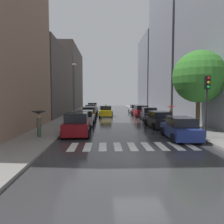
# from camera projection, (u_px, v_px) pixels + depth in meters

# --- Properties ---
(ground_plane) EXTENTS (28.00, 72.00, 0.04)m
(ground_plane) POSITION_uv_depth(u_px,v_px,m) (115.00, 115.00, 33.98)
(ground_plane) COLOR #303032
(sidewalk_left) EXTENTS (3.00, 72.00, 0.15)m
(sidewalk_left) POSITION_uv_depth(u_px,v_px,m) (74.00, 115.00, 33.72)
(sidewalk_left) COLOR gray
(sidewalk_left) RESTS_ON ground
(sidewalk_right) EXTENTS (3.00, 72.00, 0.15)m
(sidewalk_right) POSITION_uv_depth(u_px,v_px,m) (154.00, 115.00, 34.23)
(sidewalk_right) COLOR gray
(sidewalk_right) RESTS_ON ground
(crosswalk_stripes) EXTENTS (7.65, 2.20, 0.01)m
(crosswalk_stripes) POSITION_uv_depth(u_px,v_px,m) (132.00, 146.00, 12.75)
(crosswalk_stripes) COLOR silver
(crosswalk_stripes) RESTS_ON ground
(building_left_mid) EXTENTS (6.00, 17.08, 10.74)m
(building_left_mid) POSITION_uv_depth(u_px,v_px,m) (46.00, 82.00, 33.58)
(building_left_mid) COLOR #564C47
(building_left_mid) RESTS_ON ground
(building_left_far) EXTENTS (6.00, 19.21, 14.70)m
(building_left_far) POSITION_uv_depth(u_px,v_px,m) (67.00, 79.00, 52.42)
(building_left_far) COLOR #564C47
(building_left_far) RESTS_ON ground
(building_right_mid) EXTENTS (6.00, 15.58, 24.96)m
(building_right_mid) POSITION_uv_depth(u_px,v_px,m) (175.00, 44.00, 37.55)
(building_right_mid) COLOR slate
(building_right_mid) RESTS_ON ground
(building_right_far) EXTENTS (6.00, 13.27, 17.99)m
(building_right_far) POSITION_uv_depth(u_px,v_px,m) (154.00, 73.00, 53.27)
(building_right_far) COLOR slate
(building_right_far) RESTS_ON ground
(parked_car_left_nearest) EXTENTS (2.20, 4.19, 1.79)m
(parked_car_left_nearest) POSITION_uv_depth(u_px,v_px,m) (77.00, 125.00, 16.47)
(parked_car_left_nearest) COLOR maroon
(parked_car_left_nearest) RESTS_ON ground
(parked_car_left_second) EXTENTS (2.17, 4.61, 1.55)m
(parked_car_left_second) POSITION_uv_depth(u_px,v_px,m) (85.00, 118.00, 22.56)
(parked_car_left_second) COLOR #B2B7BF
(parked_car_left_second) RESTS_ON ground
(parked_car_left_third) EXTENTS (2.09, 4.57, 1.61)m
(parked_car_left_third) POSITION_uv_depth(u_px,v_px,m) (89.00, 113.00, 29.20)
(parked_car_left_third) COLOR brown
(parked_car_left_third) RESTS_ON ground
(parked_car_left_fourth) EXTENTS (2.20, 4.17, 1.66)m
(parked_car_left_fourth) POSITION_uv_depth(u_px,v_px,m) (91.00, 110.00, 34.74)
(parked_car_left_fourth) COLOR #474C51
(parked_car_left_fourth) RESTS_ON ground
(parked_car_left_fifth) EXTENTS (2.23, 4.53, 1.83)m
(parked_car_left_fifth) POSITION_uv_depth(u_px,v_px,m) (92.00, 108.00, 40.79)
(parked_car_left_fifth) COLOR silver
(parked_car_left_fifth) RESTS_ON ground
(parked_car_right_nearest) EXTENTS (2.14, 4.48, 1.58)m
(parked_car_right_nearest) POSITION_uv_depth(u_px,v_px,m) (180.00, 129.00, 15.01)
(parked_car_right_nearest) COLOR navy
(parked_car_right_nearest) RESTS_ON ground
(parked_car_right_second) EXTENTS (2.29, 4.50, 1.60)m
(parked_car_right_second) POSITION_uv_depth(u_px,v_px,m) (159.00, 120.00, 20.65)
(parked_car_right_second) COLOR black
(parked_car_right_second) RESTS_ON ground
(parked_car_right_third) EXTENTS (2.13, 4.11, 1.68)m
(parked_car_right_third) POSITION_uv_depth(u_px,v_px,m) (149.00, 114.00, 26.51)
(parked_car_right_third) COLOR black
(parked_car_right_third) RESTS_ON ground
(parked_car_right_fourth) EXTENTS (2.22, 4.80, 1.72)m
(parked_car_right_fourth) POSITION_uv_depth(u_px,v_px,m) (141.00, 111.00, 31.74)
(parked_car_right_fourth) COLOR maroon
(parked_car_right_fourth) RESTS_ON ground
(parked_car_right_fifth) EXTENTS (2.16, 4.14, 1.56)m
(parked_car_right_fifth) POSITION_uv_depth(u_px,v_px,m) (135.00, 109.00, 37.97)
(parked_car_right_fifth) COLOR #B2B7BF
(parked_car_right_fifth) RESTS_ON ground
(taxi_midroad) EXTENTS (2.20, 4.64, 1.81)m
(taxi_midroad) POSITION_uv_depth(u_px,v_px,m) (106.00, 111.00, 32.41)
(taxi_midroad) COLOR yellow
(taxi_midroad) RESTS_ON ground
(pedestrian_foreground) EXTENTS (1.06, 1.06, 1.85)m
(pedestrian_foreground) POSITION_uv_depth(u_px,v_px,m) (171.00, 110.00, 22.91)
(pedestrian_foreground) COLOR brown
(pedestrian_foreground) RESTS_ON sidewalk_right
(pedestrian_near_tree) EXTENTS (1.05, 1.05, 1.85)m
(pedestrian_near_tree) POSITION_uv_depth(u_px,v_px,m) (39.00, 118.00, 14.91)
(pedestrian_near_tree) COLOR #38513D
(pedestrian_near_tree) RESTS_ON sidewalk_left
(street_tree_right) EXTENTS (4.60, 4.60, 6.94)m
(street_tree_right) POSITION_uv_depth(u_px,v_px,m) (199.00, 77.00, 18.50)
(street_tree_right) COLOR #513823
(street_tree_right) RESTS_ON sidewalk_right
(traffic_light_right_corner) EXTENTS (0.30, 0.42, 4.30)m
(traffic_light_right_corner) POSITION_uv_depth(u_px,v_px,m) (207.00, 93.00, 14.54)
(traffic_light_right_corner) COLOR black
(traffic_light_right_corner) RESTS_ON sidewalk_right
(lamp_post_left) EXTENTS (0.60, 0.28, 7.12)m
(lamp_post_left) POSITION_uv_depth(u_px,v_px,m) (74.00, 87.00, 27.23)
(lamp_post_left) COLOR #595B60
(lamp_post_left) RESTS_ON sidewalk_left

